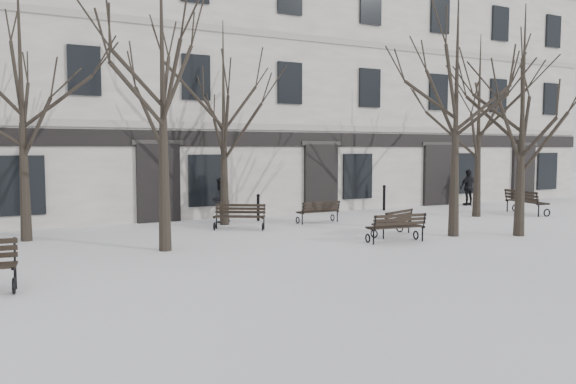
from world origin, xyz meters
TOP-DOWN VIEW (x-y plane):
  - ground at (0.00, 0.00)m, footprint 100.00×100.00m
  - building at (0.00, 12.96)m, footprint 40.40×10.20m
  - tree_1 at (-4.88, 2.05)m, footprint 5.90×5.90m
  - tree_2 at (3.77, 0.36)m, footprint 5.43×5.43m
  - tree_3 at (5.64, -0.54)m, footprint 4.99×4.99m
  - tree_4 at (-8.08, 5.54)m, footprint 5.78×5.78m
  - tree_5 at (-1.61, 6.12)m, footprint 5.04×5.04m
  - tree_6 at (8.24, 3.71)m, footprint 5.04×5.04m
  - bench_1 at (2.16, 1.28)m, footprint 1.71×1.13m
  - bench_2 at (1.43, 0.22)m, footprint 1.78×0.83m
  - bench_3 at (-1.59, 4.76)m, footprint 1.75×1.41m
  - bench_4 at (1.63, 4.98)m, footprint 1.63×0.64m
  - bench_5 at (10.65, 3.36)m, footprint 1.10×2.10m
  - bollard_a at (-0.09, 6.55)m, footprint 0.13×0.13m
  - bollard_b at (6.33, 7.23)m, footprint 0.15×0.15m
  - pedestrian_b at (-1.52, 6.75)m, footprint 1.00×0.93m
  - pedestrian_c at (11.26, 7.11)m, footprint 1.03×0.46m

SIDE VIEW (x-z plane):
  - ground at x=0.00m, z-range 0.00..0.00m
  - pedestrian_b at x=-1.52m, z-range -0.83..0.83m
  - pedestrian_c at x=11.26m, z-range -0.86..0.86m
  - bench_4 at x=1.63m, z-range 0.04..0.84m
  - bench_1 at x=2.16m, z-range 0.04..0.86m
  - bench_3 at x=-1.59m, z-range 0.04..0.90m
  - bench_2 at x=1.43m, z-range 0.04..0.90m
  - bollard_a at x=-0.09m, z-range 0.04..1.06m
  - bench_5 at x=10.65m, z-range 0.04..1.06m
  - bollard_b at x=6.33m, z-range 0.04..1.17m
  - tree_3 at x=5.64m, z-range 0.89..8.01m
  - tree_5 at x=-1.61m, z-range 0.90..8.09m
  - tree_6 at x=8.24m, z-range 0.90..8.10m
  - tree_2 at x=3.77m, z-range 0.97..8.73m
  - tree_4 at x=-8.08m, z-range 1.03..9.30m
  - tree_1 at x=-4.88m, z-range 1.05..9.48m
  - building at x=0.00m, z-range -0.18..11.22m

